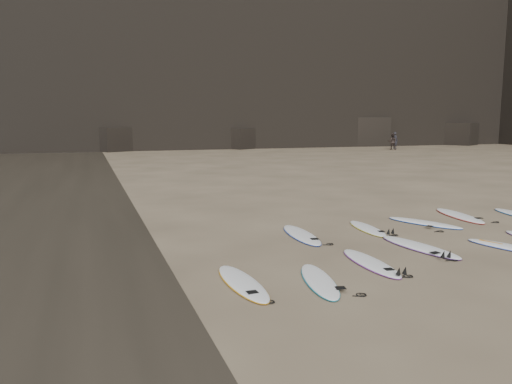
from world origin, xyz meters
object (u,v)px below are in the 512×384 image
(surfboard_1, at_px, (370,262))
(surfboard_6, at_px, (367,228))
(surfboard_7, at_px, (424,223))
(surfboard_8, at_px, (459,215))
(surfboard_11, at_px, (242,282))
(person_a, at_px, (395,140))
(surfboard_0, at_px, (319,280))
(surfboard_5, at_px, (301,234))
(surfboard_2, at_px, (419,246))
(person_b, at_px, (392,142))

(surfboard_1, relative_size, surfboard_6, 1.07)
(surfboard_1, bearing_deg, surfboard_7, 42.54)
(surfboard_1, height_order, surfboard_7, surfboard_7)
(surfboard_8, height_order, surfboard_11, surfboard_8)
(surfboard_1, distance_m, surfboard_8, 7.14)
(person_a, bearing_deg, surfboard_0, 133.49)
(surfboard_7, bearing_deg, surfboard_8, -7.08)
(surfboard_5, relative_size, surfboard_7, 1.05)
(surfboard_2, height_order, surfboard_5, surfboard_2)
(surfboard_8, xyz_separation_m, surfboard_11, (-9.15, -4.36, -0.00))
(person_a, bearing_deg, surfboard_8, 138.19)
(surfboard_6, bearing_deg, surfboard_5, -169.30)
(surfboard_1, height_order, surfboard_5, surfboard_5)
(surfboard_11, bearing_deg, surfboard_8, 23.21)
(surfboard_7, relative_size, person_a, 1.31)
(surfboard_1, xyz_separation_m, surfboard_6, (1.89, 3.23, -0.00))
(surfboard_8, bearing_deg, person_a, 68.66)
(surfboard_6, distance_m, surfboard_7, 2.16)
(surfboard_0, height_order, person_a, person_a)
(surfboard_11, relative_size, person_a, 1.31)
(surfboard_1, bearing_deg, surfboard_5, 99.47)
(person_b, bearing_deg, surfboard_0, 91.11)
(surfboard_1, height_order, surfboard_2, surfboard_2)
(surfboard_7, xyz_separation_m, person_a, (23.25, 35.63, 0.92))
(surfboard_7, bearing_deg, surfboard_11, -177.47)
(person_a, xyz_separation_m, person_b, (-1.16, -1.17, -0.07))
(surfboard_11, relative_size, person_b, 1.41)
(surfboard_11, distance_m, person_b, 48.19)
(surfboard_1, distance_m, person_a, 47.60)
(surfboard_0, xyz_separation_m, surfboard_7, (5.73, 4.13, 0.00))
(surfboard_0, xyz_separation_m, surfboard_8, (7.62, 4.74, 0.01))
(surfboard_8, height_order, person_b, person_b)
(surfboard_7, distance_m, person_b, 40.94)
(surfboard_6, xyz_separation_m, surfboard_11, (-5.11, -3.64, 0.00))
(surfboard_1, height_order, surfboard_11, surfboard_11)
(surfboard_1, relative_size, surfboard_8, 0.89)
(surfboard_8, relative_size, surfboard_11, 1.10)
(surfboard_2, bearing_deg, person_a, 48.61)
(surfboard_5, xyz_separation_m, surfboard_7, (4.40, 0.27, -0.00))
(surfboard_5, xyz_separation_m, surfboard_8, (6.29, 0.87, 0.00))
(surfboard_1, bearing_deg, surfboard_6, 62.55)
(surfboard_1, bearing_deg, surfboard_2, 26.05)
(surfboard_1, relative_size, surfboard_2, 0.92)
(surfboard_1, distance_m, surfboard_6, 3.75)
(surfboard_5, bearing_deg, surfboard_2, -39.24)
(surfboard_5, xyz_separation_m, surfboard_11, (-2.86, -3.49, -0.00))
(surfboard_0, height_order, surfboard_5, surfboard_5)
(surfboard_7, distance_m, surfboard_8, 1.98)
(surfboard_1, relative_size, person_b, 1.37)
(surfboard_1, relative_size, surfboard_5, 0.93)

